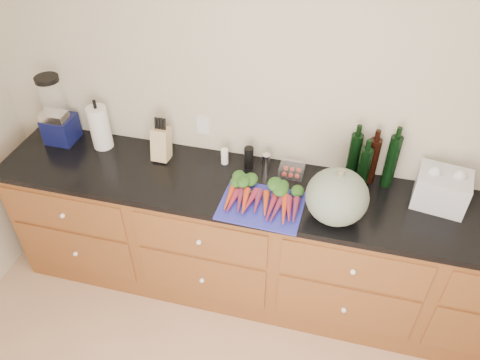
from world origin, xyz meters
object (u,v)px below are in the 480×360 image
(carrots, at_px, (263,197))
(tomato_box, at_px, (292,170))
(paper_towel, at_px, (100,127))
(knife_block, at_px, (161,144))
(blender_appliance, at_px, (56,114))
(squash, at_px, (337,197))
(cutting_board, at_px, (262,206))

(carrots, relative_size, tomato_box, 2.87)
(tomato_box, bearing_deg, carrots, -112.23)
(carrots, xyz_separation_m, paper_towel, (-1.15, 0.28, 0.11))
(paper_towel, height_order, knife_block, paper_towel)
(carrots, height_order, blender_appliance, blender_appliance)
(blender_appliance, bearing_deg, squash, -9.26)
(cutting_board, relative_size, carrots, 1.09)
(paper_towel, xyz_separation_m, tomato_box, (1.27, 0.01, -0.11))
(squash, xyz_separation_m, tomato_box, (-0.29, 0.32, -0.12))
(carrots, relative_size, blender_appliance, 0.92)
(carrots, xyz_separation_m, blender_appliance, (-1.45, 0.28, 0.17))
(cutting_board, distance_m, paper_towel, 1.20)
(blender_appliance, bearing_deg, paper_towel, 0.50)
(squash, xyz_separation_m, paper_towel, (-1.56, 0.31, -0.01))
(carrots, distance_m, knife_block, 0.77)
(cutting_board, xyz_separation_m, carrots, (-0.00, 0.04, 0.03))
(carrots, height_order, knife_block, knife_block)
(blender_appliance, distance_m, paper_towel, 0.30)
(tomato_box, bearing_deg, blender_appliance, -179.54)
(squash, relative_size, blender_appliance, 0.72)
(carrots, distance_m, blender_appliance, 1.48)
(carrots, height_order, squash, squash)
(squash, height_order, blender_appliance, blender_appliance)
(carrots, xyz_separation_m, tomato_box, (0.12, 0.29, -0.00))
(knife_block, xyz_separation_m, tomato_box, (0.84, 0.03, -0.07))
(knife_block, bearing_deg, squash, -14.19)
(cutting_board, height_order, squash, squash)
(cutting_board, distance_m, squash, 0.43)
(carrots, relative_size, paper_towel, 1.47)
(knife_block, bearing_deg, cutting_board, -22.60)
(blender_appliance, relative_size, knife_block, 2.24)
(cutting_board, bearing_deg, squash, 2.05)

